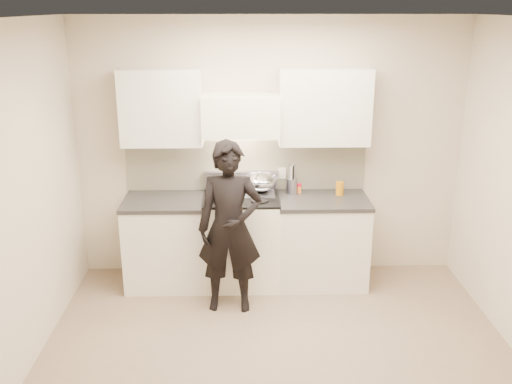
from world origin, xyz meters
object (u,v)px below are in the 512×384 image
(utensil_crock, at_px, (292,185))
(person, at_px, (230,228))
(stove, at_px, (242,239))
(wok, at_px, (261,182))
(counter_right, at_px, (322,240))

(utensil_crock, bearing_deg, person, -131.84)
(stove, bearing_deg, wok, 35.91)
(wok, bearing_deg, stove, -144.09)
(stove, height_order, counter_right, stove)
(utensil_crock, bearing_deg, counter_right, -28.82)
(wok, height_order, utensil_crock, wok)
(utensil_crock, bearing_deg, stove, -162.19)
(wok, distance_m, person, 0.78)
(counter_right, bearing_deg, stove, -180.00)
(wok, relative_size, utensil_crock, 1.41)
(stove, bearing_deg, counter_right, 0.00)
(person, bearing_deg, wok, 67.90)
(stove, xyz_separation_m, counter_right, (0.83, 0.00, -0.01))
(counter_right, distance_m, utensil_crock, 0.65)
(wok, xyz_separation_m, utensil_crock, (0.32, 0.02, -0.04))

